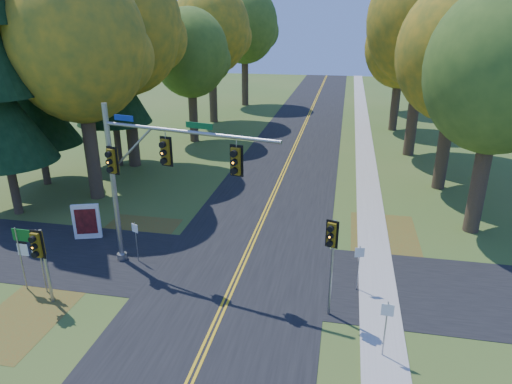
% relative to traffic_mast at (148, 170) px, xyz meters
% --- Properties ---
extents(ground, '(160.00, 160.00, 0.00)m').
position_rel_traffic_mast_xyz_m(ground, '(3.83, -1.51, -4.86)').
color(ground, '#365B20').
rests_on(ground, ground).
extents(road_main, '(8.00, 160.00, 0.02)m').
position_rel_traffic_mast_xyz_m(road_main, '(3.83, -1.51, -4.85)').
color(road_main, black).
rests_on(road_main, ground).
extents(road_cross, '(60.00, 6.00, 0.02)m').
position_rel_traffic_mast_xyz_m(road_cross, '(3.83, 0.49, -4.85)').
color(road_cross, black).
rests_on(road_cross, ground).
extents(centerline_left, '(0.10, 160.00, 0.01)m').
position_rel_traffic_mast_xyz_m(centerline_left, '(3.73, -1.51, -4.84)').
color(centerline_left, gold).
rests_on(centerline_left, road_main).
extents(centerline_right, '(0.10, 160.00, 0.01)m').
position_rel_traffic_mast_xyz_m(centerline_right, '(3.93, -1.51, -4.84)').
color(centerline_right, gold).
rests_on(centerline_right, road_main).
extents(sidewalk_east, '(1.60, 160.00, 0.06)m').
position_rel_traffic_mast_xyz_m(sidewalk_east, '(10.03, -1.51, -4.83)').
color(sidewalk_east, '#9E998E').
rests_on(sidewalk_east, ground).
extents(leaf_patch_w_near, '(4.00, 6.00, 0.00)m').
position_rel_traffic_mast_xyz_m(leaf_patch_w_near, '(-2.67, 2.49, -4.86)').
color(leaf_patch_w_near, brown).
rests_on(leaf_patch_w_near, ground).
extents(leaf_patch_e, '(3.50, 8.00, 0.00)m').
position_rel_traffic_mast_xyz_m(leaf_patch_e, '(10.63, 4.49, -4.86)').
color(leaf_patch_e, brown).
rests_on(leaf_patch_e, ground).
extents(leaf_patch_w_far, '(3.00, 5.00, 0.00)m').
position_rel_traffic_mast_xyz_m(leaf_patch_w_far, '(-3.67, -4.51, -4.86)').
color(leaf_patch_w_far, brown).
rests_on(leaf_patch_w_far, ground).
extents(tree_w_a, '(8.00, 8.00, 14.15)m').
position_rel_traffic_mast_xyz_m(tree_w_a, '(-7.30, 7.88, 4.62)').
color(tree_w_a, '#38281C').
rests_on(tree_w_a, ground).
extents(tree_e_a, '(7.20, 7.20, 12.73)m').
position_rel_traffic_mast_xyz_m(tree_e_a, '(15.39, 7.27, 3.67)').
color(tree_e_a, '#38281C').
rests_on(tree_e_a, ground).
extents(tree_w_b, '(8.60, 8.60, 15.38)m').
position_rel_traffic_mast_xyz_m(tree_w_b, '(-7.90, 14.78, 5.50)').
color(tree_w_b, '#38281C').
rests_on(tree_w_b, ground).
extents(tree_e_b, '(7.60, 7.60, 13.33)m').
position_rel_traffic_mast_xyz_m(tree_e_b, '(14.80, 14.07, 4.03)').
color(tree_e_b, '#38281C').
rests_on(tree_e_b, ground).
extents(tree_w_c, '(6.80, 6.80, 11.91)m').
position_rel_traffic_mast_xyz_m(tree_w_c, '(-5.71, 22.96, 3.08)').
color(tree_w_c, '#38281C').
rests_on(tree_w_c, ground).
extents(tree_e_c, '(8.80, 8.80, 15.79)m').
position_rel_traffic_mast_xyz_m(tree_e_c, '(13.71, 22.18, 5.80)').
color(tree_e_c, '#38281C').
rests_on(tree_e_c, ground).
extents(tree_w_d, '(8.20, 8.20, 14.56)m').
position_rel_traffic_mast_xyz_m(tree_w_d, '(-6.30, 31.68, 4.92)').
color(tree_w_d, '#38281C').
rests_on(tree_w_d, ground).
extents(tree_e_d, '(7.00, 7.00, 12.32)m').
position_rel_traffic_mast_xyz_m(tree_e_d, '(13.09, 31.37, 3.38)').
color(tree_e_d, '#38281C').
rests_on(tree_e_d, ground).
extents(tree_w_e, '(8.40, 8.40, 14.97)m').
position_rel_traffic_mast_xyz_m(tree_w_e, '(-5.10, 42.58, 5.21)').
color(tree_w_e, '#38281C').
rests_on(tree_w_e, ground).
extents(tree_e_e, '(7.80, 7.80, 13.74)m').
position_rel_traffic_mast_xyz_m(tree_e_e, '(14.30, 42.07, 4.33)').
color(tree_e_e, '#38281C').
rests_on(tree_e_e, ground).
extents(pine_b, '(5.60, 5.60, 17.31)m').
position_rel_traffic_mast_xyz_m(pine_b, '(-12.17, 9.49, 3.30)').
color(pine_b, '#38281C').
rests_on(pine_b, ground).
extents(pine_c, '(5.60, 5.60, 20.56)m').
position_rel_traffic_mast_xyz_m(pine_c, '(-9.17, 14.49, 4.83)').
color(pine_c, '#38281C').
rests_on(pine_c, ground).
extents(traffic_mast, '(8.16, 2.08, 7.56)m').
position_rel_traffic_mast_xyz_m(traffic_mast, '(0.00, 0.00, 0.00)').
color(traffic_mast, gray).
rests_on(traffic_mast, ground).
extents(east_signal_pole, '(0.47, 0.56, 4.15)m').
position_rel_traffic_mast_xyz_m(east_signal_pole, '(7.97, -2.15, -1.72)').
color(east_signal_pole, gray).
rests_on(east_signal_pole, ground).
extents(ped_signal_pole, '(0.53, 0.61, 3.36)m').
position_rel_traffic_mast_xyz_m(ped_signal_pole, '(-3.20, -3.53, -2.36)').
color(ped_signal_pole, '#979B9F').
rests_on(ped_signal_pole, ground).
extents(route_sign_cluster, '(1.37, 0.11, 2.93)m').
position_rel_traffic_mast_xyz_m(route_sign_cluster, '(-4.35, -2.69, -2.80)').
color(route_sign_cluster, gray).
rests_on(route_sign_cluster, ground).
extents(info_kiosk, '(1.38, 0.62, 1.93)m').
position_rel_traffic_mast_xyz_m(info_kiosk, '(-4.79, 2.25, -3.90)').
color(info_kiosk, white).
rests_on(info_kiosk, ground).
extents(reg_sign_e_north, '(0.40, 0.12, 2.11)m').
position_rel_traffic_mast_xyz_m(reg_sign_e_north, '(9.12, -0.02, -3.42)').
color(reg_sign_e_north, gray).
rests_on(reg_sign_e_north, ground).
extents(reg_sign_e_south, '(0.42, 0.07, 2.21)m').
position_rel_traffic_mast_xyz_m(reg_sign_e_south, '(9.96, -4.04, -3.35)').
color(reg_sign_e_south, gray).
rests_on(reg_sign_e_south, ground).
extents(reg_sign_w, '(0.36, 0.19, 2.03)m').
position_rel_traffic_mast_xyz_m(reg_sign_w, '(-1.17, 0.49, -3.47)').
color(reg_sign_w, gray).
rests_on(reg_sign_w, ground).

